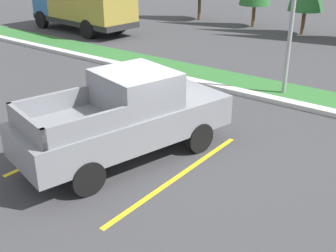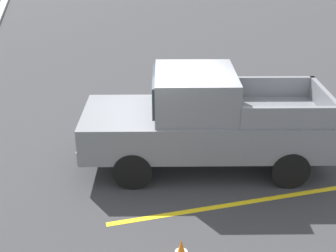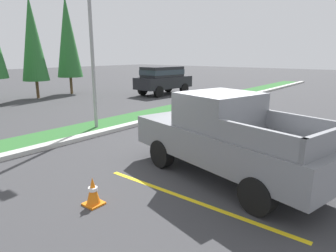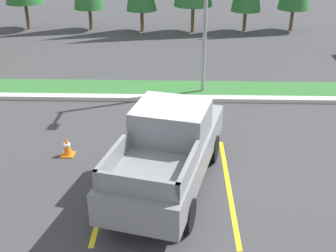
% 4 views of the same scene
% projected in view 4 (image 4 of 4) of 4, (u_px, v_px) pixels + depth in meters
% --- Properties ---
extents(ground_plane, '(120.00, 120.00, 0.00)m').
position_uv_depth(ground_plane, '(178.00, 170.00, 11.60)').
color(ground_plane, '#38383A').
extents(parking_line_near, '(0.12, 4.80, 0.01)m').
position_uv_depth(parking_line_near, '(109.00, 184.00, 11.01)').
color(parking_line_near, yellow).
rests_on(parking_line_near, ground).
extents(parking_line_far, '(0.12, 4.80, 0.01)m').
position_uv_depth(parking_line_far, '(228.00, 186.00, 10.92)').
color(parking_line_far, yellow).
rests_on(parking_line_far, ground).
extents(curb_strip, '(56.00, 0.40, 0.15)m').
position_uv_depth(curb_strip, '(179.00, 98.00, 16.06)').
color(curb_strip, '#B2B2AD').
rests_on(curb_strip, ground).
extents(grass_median, '(56.00, 1.80, 0.06)m').
position_uv_depth(grass_median, '(180.00, 89.00, 17.07)').
color(grass_median, '#2D662D').
rests_on(grass_median, ground).
extents(pickup_truck_main, '(3.10, 5.52, 2.10)m').
position_uv_depth(pickup_truck_main, '(169.00, 149.00, 10.55)').
color(pickup_truck_main, black).
rests_on(pickup_truck_main, ground).
extents(traffic_cone, '(0.36, 0.36, 0.60)m').
position_uv_depth(traffic_cone, '(67.00, 146.00, 12.22)').
color(traffic_cone, orange).
rests_on(traffic_cone, ground).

